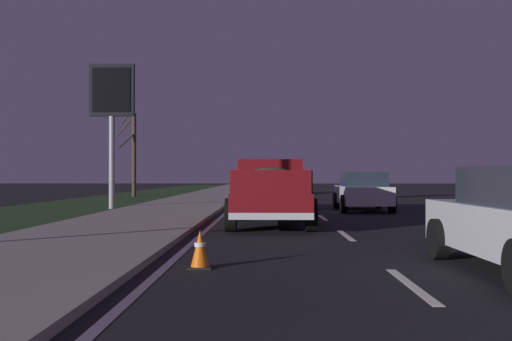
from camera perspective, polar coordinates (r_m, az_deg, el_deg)
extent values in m
plane|color=black|center=(29.15, 4.76, -3.27)|extent=(144.00, 144.00, 0.00)
cube|color=gray|center=(29.35, -6.43, -3.13)|extent=(108.00, 4.00, 0.12)
cube|color=#1E3819|center=(30.42, -15.82, -3.13)|extent=(108.00, 6.00, 0.01)
cube|color=silver|center=(7.68, 15.25, -11.00)|extent=(2.40, 0.14, 0.01)
cube|color=silver|center=(13.60, 8.96, -6.41)|extent=(2.40, 0.14, 0.01)
cube|color=silver|center=(19.05, 6.70, -4.72)|extent=(2.40, 0.14, 0.01)
cube|color=silver|center=(25.57, 5.27, -3.65)|extent=(2.40, 0.14, 0.01)
cube|color=silver|center=(31.85, 4.46, -3.03)|extent=(2.40, 0.14, 0.01)
cube|color=silver|center=(38.40, 3.89, -2.60)|extent=(2.40, 0.14, 0.01)
cube|color=silver|center=(43.59, 3.56, -2.35)|extent=(2.40, 0.14, 0.01)
cube|color=silver|center=(50.23, 3.24, -2.11)|extent=(2.40, 0.14, 0.01)
cube|color=silver|center=(56.92, 3.00, -1.92)|extent=(2.40, 0.14, 0.01)
cube|color=silver|center=(62.81, 2.82, -1.79)|extent=(2.40, 0.14, 0.01)
cube|color=silver|center=(69.16, 2.67, -1.67)|extent=(2.40, 0.14, 0.01)
cube|color=silver|center=(74.79, 2.55, -1.58)|extent=(2.40, 0.14, 0.01)
cube|color=silver|center=(81.73, 2.43, -1.49)|extent=(2.40, 0.14, 0.01)
cube|color=silver|center=(29.14, -1.93, -3.26)|extent=(108.00, 0.14, 0.01)
cube|color=maroon|center=(16.01, 1.46, -3.14)|extent=(5.40, 2.00, 0.60)
cube|color=maroon|center=(17.18, 1.43, -0.46)|extent=(2.16, 1.84, 0.90)
cube|color=#1E2833|center=(16.13, 1.45, -0.27)|extent=(0.04, 1.44, 0.50)
cube|color=maroon|center=(14.93, -2.13, -1.10)|extent=(3.02, 0.08, 0.56)
cube|color=maroon|center=(14.95, 5.09, -1.10)|extent=(3.02, 0.08, 0.56)
cube|color=maroon|center=(13.33, 1.53, -1.17)|extent=(0.08, 1.88, 0.56)
cube|color=silver|center=(13.36, 1.53, -4.60)|extent=(0.12, 2.00, 0.16)
cube|color=red|center=(13.36, -1.90, -0.31)|extent=(0.06, 0.14, 0.20)
cube|color=red|center=(13.37, 4.96, -0.31)|extent=(0.06, 0.14, 0.20)
ellipsoid|color=#4C422D|center=(14.91, 1.48, -0.95)|extent=(2.59, 1.52, 0.64)
sphere|color=silver|center=(15.41, 0.13, -1.45)|extent=(0.40, 0.40, 0.40)
sphere|color=beige|center=(14.32, 2.70, -1.61)|extent=(0.34, 0.34, 0.34)
cylinder|color=black|center=(17.82, -1.80, -3.67)|extent=(0.84, 0.28, 0.84)
cylinder|color=black|center=(17.83, 4.64, -3.67)|extent=(0.84, 0.28, 0.84)
cylinder|color=black|center=(14.27, -2.53, -4.46)|extent=(0.84, 0.28, 0.84)
cylinder|color=black|center=(14.28, 5.53, -4.46)|extent=(0.84, 0.28, 0.84)
cube|color=silver|center=(23.26, 10.59, -2.41)|extent=(4.44, 1.90, 0.70)
cube|color=#1E2833|center=(23.00, 10.67, -0.86)|extent=(2.50, 1.64, 0.56)
cylinder|color=black|center=(24.65, 8.02, -2.98)|extent=(0.68, 0.22, 0.68)
cylinder|color=black|center=(24.89, 12.16, -2.95)|extent=(0.68, 0.22, 0.68)
cylinder|color=black|center=(21.68, 8.79, -3.32)|extent=(0.68, 0.22, 0.68)
cylinder|color=black|center=(21.95, 13.47, -3.27)|extent=(0.68, 0.22, 0.68)
cube|color=red|center=(21.13, 11.41, -2.46)|extent=(0.11, 1.51, 0.10)
cube|color=navy|center=(42.52, 1.45, -1.55)|extent=(4.40, 1.81, 0.70)
cube|color=#1E2833|center=(42.27, 1.45, -0.70)|extent=(2.47, 1.59, 0.56)
cylinder|color=black|center=(44.03, 0.27, -1.89)|extent=(0.68, 0.22, 0.68)
cylinder|color=black|center=(44.04, 2.62, -1.89)|extent=(0.68, 0.22, 0.68)
cylinder|color=black|center=(41.04, 0.20, -1.99)|extent=(0.68, 0.22, 0.68)
cylinder|color=black|center=(41.05, 2.72, -1.99)|extent=(0.68, 0.22, 0.68)
cube|color=red|center=(40.37, 1.46, -1.54)|extent=(0.08, 1.51, 0.10)
cylinder|color=black|center=(10.07, 17.80, -6.55)|extent=(0.68, 0.22, 0.68)
cube|color=#9E845B|center=(22.80, 1.73, -2.45)|extent=(4.40, 1.81, 0.70)
cube|color=#1E2833|center=(22.53, 1.73, -0.88)|extent=(2.47, 1.59, 0.56)
cylinder|color=black|center=(24.31, -0.44, -3.02)|extent=(0.68, 0.22, 0.68)
cylinder|color=black|center=(24.33, 3.81, -3.01)|extent=(0.68, 0.22, 0.68)
cylinder|color=black|center=(21.32, -0.65, -3.37)|extent=(0.68, 0.22, 0.68)
cylinder|color=black|center=(21.35, 4.19, -3.37)|extent=(0.68, 0.22, 0.68)
cube|color=red|center=(20.65, 1.80, -2.52)|extent=(0.08, 1.51, 0.10)
cylinder|color=#99999E|center=(24.81, -14.23, 3.33)|extent=(0.24, 0.24, 6.12)
cube|color=black|center=(25.01, -14.22, 7.81)|extent=(0.24, 1.90, 2.20)
cube|color=black|center=(24.89, -14.30, 7.85)|extent=(0.04, 1.60, 1.87)
cylinder|color=#423323|center=(38.51, -12.12, 1.52)|extent=(0.28, 0.28, 5.52)
cylinder|color=#423323|center=(38.93, -12.89, 4.39)|extent=(0.39, 1.25, 1.37)
cylinder|color=#423323|center=(38.88, -12.69, 5.43)|extent=(0.27, 0.93, 1.14)
cylinder|color=#423323|center=(38.09, -12.82, 2.94)|extent=(1.13, 0.87, 1.11)
cube|color=black|center=(8.76, -5.63, -9.63)|extent=(0.36, 0.36, 0.03)
cone|color=orange|center=(8.72, -5.63, -7.75)|extent=(0.28, 0.28, 0.55)
cylinder|color=white|center=(8.71, -5.63, -7.39)|extent=(0.17, 0.17, 0.06)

